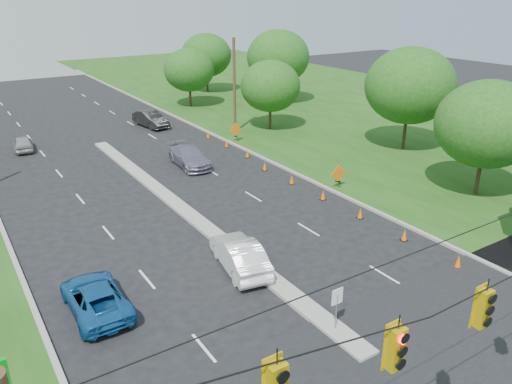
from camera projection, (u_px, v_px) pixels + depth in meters
grass_right at (478, 141)px, 46.54m from camera, size 40.00×160.00×0.06m
curb_right at (241, 148)px, 44.26m from camera, size 0.25×110.00×0.16m
median at (180, 208)px, 32.17m from camera, size 1.00×34.00×0.18m
median_sign at (337, 302)px, 19.96m from camera, size 0.55×0.06×2.05m
utility_pole_far_right at (234, 86)px, 47.67m from camera, size 0.28×0.28×9.00m
cone_1 at (458, 261)px, 25.13m from camera, size 0.32×0.32×0.70m
cone_2 at (404, 235)px, 27.85m from camera, size 0.32×0.32×0.70m
cone_3 at (360, 213)px, 30.57m from camera, size 0.32×0.32×0.70m
cone_4 at (323, 195)px, 33.29m from camera, size 0.32×0.32×0.70m
cone_5 at (292, 179)px, 36.01m from camera, size 0.32×0.32×0.70m
cone_6 at (265, 166)px, 38.73m from camera, size 0.32×0.32×0.70m
cone_7 at (247, 153)px, 41.75m from camera, size 0.32×0.32×0.70m
cone_8 at (227, 143)px, 44.47m from camera, size 0.32×0.32×0.70m
cone_9 at (208, 135)px, 47.19m from camera, size 0.32×0.32×0.70m
work_sign_1 at (338, 174)px, 34.88m from camera, size 1.27×0.58×1.37m
work_sign_2 at (236, 130)px, 45.76m from camera, size 1.27×0.58×1.37m
tree_7 at (488, 124)px, 32.40m from camera, size 6.72×6.72×7.84m
tree_8 at (410, 86)px, 41.96m from camera, size 7.56×7.56×8.82m
tree_9 at (270, 86)px, 48.72m from camera, size 5.88×5.88×6.86m
tree_10 at (278, 57)px, 60.06m from camera, size 7.56×7.56×8.82m
tree_11 at (206, 55)px, 66.83m from camera, size 6.72×6.72×7.84m
tree_12 at (189, 70)px, 58.59m from camera, size 5.88×5.88×6.86m
white_sedan at (239, 255)px, 24.87m from camera, size 2.54×5.05×1.59m
blue_pickup at (95, 297)px, 21.62m from camera, size 2.28×4.88×1.35m
silver_car_far at (189, 157)px, 39.61m from camera, size 2.55×5.44×1.54m
silver_car_oncoming at (23, 143)px, 43.47m from camera, size 1.95×3.91×1.28m
dark_car_receding at (151, 119)px, 51.03m from camera, size 2.35×5.08×1.61m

